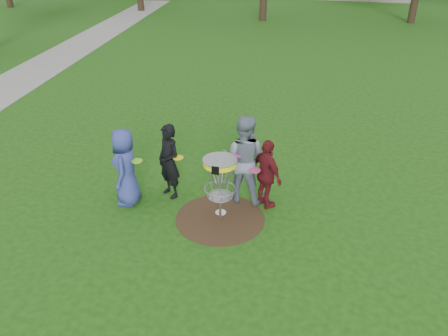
% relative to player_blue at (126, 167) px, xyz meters
% --- Properties ---
extents(ground, '(100.00, 100.00, 0.00)m').
position_rel_player_blue_xyz_m(ground, '(2.04, -0.12, -0.83)').
color(ground, '#19470F').
rests_on(ground, ground).
extents(dirt_patch, '(1.80, 1.80, 0.01)m').
position_rel_player_blue_xyz_m(dirt_patch, '(2.04, -0.12, -0.83)').
color(dirt_patch, '#47331E').
rests_on(dirt_patch, ground).
extents(concrete_path, '(7.75, 39.92, 0.02)m').
position_rel_player_blue_xyz_m(concrete_path, '(-7.96, 7.88, -0.82)').
color(concrete_path, '#9E9E99').
rests_on(concrete_path, ground).
extents(player_blue, '(0.69, 0.91, 1.67)m').
position_rel_player_blue_xyz_m(player_blue, '(0.00, 0.00, 0.00)').
color(player_blue, '#333E8E').
rests_on(player_blue, ground).
extents(player_black, '(0.72, 0.67, 1.65)m').
position_rel_player_blue_xyz_m(player_black, '(0.77, 0.47, -0.01)').
color(player_black, black).
rests_on(player_black, ground).
extents(player_grey, '(0.98, 0.79, 1.92)m').
position_rel_player_blue_xyz_m(player_grey, '(2.31, 0.73, 0.12)').
color(player_grey, slate).
rests_on(player_grey, ground).
extents(player_maroon, '(0.89, 0.87, 1.51)m').
position_rel_player_blue_xyz_m(player_maroon, '(2.83, 0.57, -0.08)').
color(player_maroon, maroon).
rests_on(player_maroon, ground).
extents(disc_on_grass, '(0.22, 0.22, 0.02)m').
position_rel_player_blue_xyz_m(disc_on_grass, '(2.00, 0.07, -0.83)').
color(disc_on_grass, white).
rests_on(disc_on_grass, ground).
extents(disc_golf_basket, '(0.66, 0.67, 1.38)m').
position_rel_player_blue_xyz_m(disc_golf_basket, '(2.04, -0.12, 0.18)').
color(disc_golf_basket, '#9EA0A5').
rests_on(disc_golf_basket, ground).
extents(held_discs, '(2.56, 0.70, 0.27)m').
position_rel_player_blue_xyz_m(held_discs, '(1.54, 0.30, 0.20)').
color(held_discs, '#7FEF1A').
rests_on(held_discs, ground).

